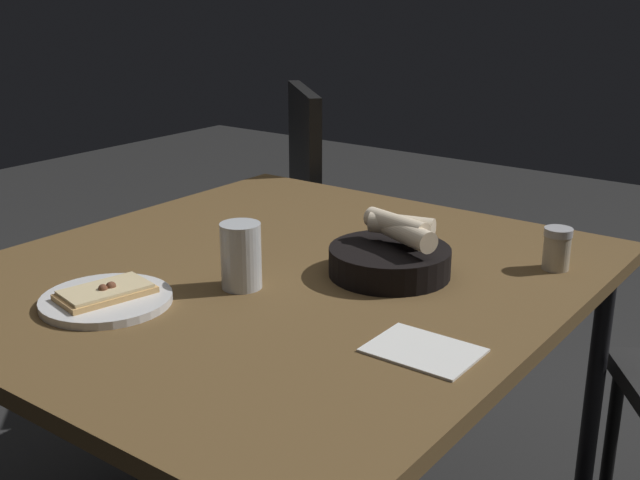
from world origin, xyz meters
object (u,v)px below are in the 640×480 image
(dining_table, at_px, (279,294))
(bread_basket, at_px, (391,255))
(pepper_shaker, at_px, (557,251))
(pizza_plate, at_px, (106,298))
(chair_far, at_px, (269,219))
(beer_glass, at_px, (241,259))

(dining_table, relative_size, bread_basket, 5.10)
(dining_table, xyz_separation_m, pepper_shaker, (-0.42, -0.32, 0.09))
(pizza_plate, height_order, bread_basket, bread_basket)
(bread_basket, distance_m, pepper_shaker, 0.32)
(dining_table, distance_m, pepper_shaker, 0.54)
(bread_basket, relative_size, pepper_shaker, 2.79)
(dining_table, height_order, chair_far, chair_far)
(bread_basket, bearing_deg, pepper_shaker, -138.07)
(pizza_plate, bearing_deg, beer_glass, -124.44)
(pepper_shaker, distance_m, chair_far, 1.14)
(dining_table, xyz_separation_m, chair_far, (0.62, -0.70, -0.13))
(pizza_plate, height_order, chair_far, chair_far)
(bread_basket, bearing_deg, dining_table, 29.16)
(bread_basket, relative_size, beer_glass, 1.91)
(bread_basket, height_order, beer_glass, beer_glass)
(dining_table, height_order, pizza_plate, pizza_plate)
(beer_glass, relative_size, chair_far, 0.13)
(beer_glass, relative_size, pepper_shaker, 1.47)
(dining_table, xyz_separation_m, bread_basket, (-0.19, -0.10, 0.09))
(pizza_plate, distance_m, beer_glass, 0.24)
(pepper_shaker, relative_size, chair_far, 0.09)
(bread_basket, xyz_separation_m, beer_glass, (0.18, 0.22, 0.02))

